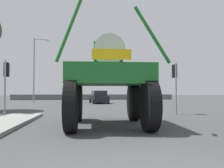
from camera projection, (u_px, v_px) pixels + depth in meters
The scene contains 7 objects.
ground_plane at pixel (98, 106), 21.67m from camera, with size 120.00×120.00×0.00m, color #424244.
oversize_sprayer at pixel (108, 80), 9.70m from camera, with size 4.08×5.16×4.65m.
sedan_ahead at pixel (99, 97), 27.54m from camera, with size 2.33×4.30×1.52m.
traffic_signal_near_left at pixel (6, 76), 13.54m from camera, with size 0.24×0.54×3.24m.
traffic_signal_near_right at pixel (175, 77), 14.58m from camera, with size 0.24×0.54×3.24m.
streetlight_far_left at pixel (35, 67), 30.08m from camera, with size 2.02×0.24×8.45m.
roadside_barrier at pixel (94, 97), 39.01m from camera, with size 27.39×0.24×0.90m, color #59595B.
Camera 1 is at (-0.85, -3.75, 1.44)m, focal length 36.77 mm.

